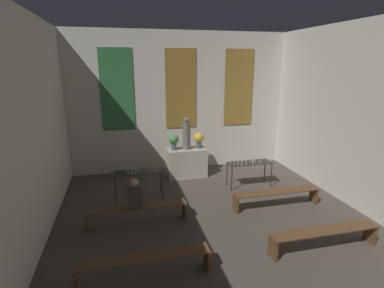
{
  "coord_description": "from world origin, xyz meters",
  "views": [
    {
      "loc": [
        -2.17,
        0.68,
        3.88
      ],
      "look_at": [
        0.0,
        9.58,
        1.39
      ],
      "focal_mm": 28.0,
      "sensor_mm": 36.0,
      "label": 1
    }
  ],
  "objects_px": {
    "candle_rack_right": "(249,165)",
    "pew_third_left": "(145,262)",
    "pew_back_left": "(137,210)",
    "pew_third_right": "(324,235)",
    "flower_vase_right": "(199,139)",
    "pew_back_right": "(276,195)",
    "flower_vase_left": "(174,140)",
    "altar": "(187,163)",
    "candle_rack_left": "(138,175)",
    "person_seated": "(135,194)",
    "statue": "(186,135)"
  },
  "relations": [
    {
      "from": "pew_third_right",
      "to": "flower_vase_right",
      "type": "bearing_deg",
      "value": 106.47
    },
    {
      "from": "person_seated",
      "to": "pew_back_left",
      "type": "bearing_deg",
      "value": -0.0
    },
    {
      "from": "candle_rack_right",
      "to": "pew_back_left",
      "type": "distance_m",
      "value": 3.96
    },
    {
      "from": "flower_vase_right",
      "to": "pew_back_left",
      "type": "xyz_separation_m",
      "value": [
        -2.34,
        -2.87,
        -0.99
      ]
    },
    {
      "from": "statue",
      "to": "pew_back_left",
      "type": "bearing_deg",
      "value": -123.4
    },
    {
      "from": "pew_back_right",
      "to": "statue",
      "type": "bearing_deg",
      "value": 123.4
    },
    {
      "from": "candle_rack_left",
      "to": "statue",
      "type": "bearing_deg",
      "value": 37.71
    },
    {
      "from": "person_seated",
      "to": "candle_rack_right",
      "type": "bearing_deg",
      "value": 22.41
    },
    {
      "from": "candle_rack_left",
      "to": "candle_rack_right",
      "type": "xyz_separation_m",
      "value": [
        3.49,
        0.0,
        0.0
      ]
    },
    {
      "from": "flower_vase_left",
      "to": "pew_back_right",
      "type": "xyz_separation_m",
      "value": [
        2.34,
        -2.87,
        -0.99
      ]
    },
    {
      "from": "altar",
      "to": "pew_third_left",
      "type": "distance_m",
      "value": 5.26
    },
    {
      "from": "flower_vase_right",
      "to": "pew_back_left",
      "type": "bearing_deg",
      "value": -129.14
    },
    {
      "from": "pew_third_right",
      "to": "pew_back_left",
      "type": "relative_size",
      "value": 1.0
    },
    {
      "from": "pew_third_left",
      "to": "pew_third_right",
      "type": "bearing_deg",
      "value": 0.0
    },
    {
      "from": "altar",
      "to": "flower_vase_right",
      "type": "distance_m",
      "value": 0.95
    },
    {
      "from": "pew_back_right",
      "to": "person_seated",
      "type": "relative_size",
      "value": 3.34
    },
    {
      "from": "flower_vase_left",
      "to": "person_seated",
      "type": "bearing_deg",
      "value": -117.53
    },
    {
      "from": "candle_rack_left",
      "to": "pew_third_right",
      "type": "xyz_separation_m",
      "value": [
        3.64,
        -3.55,
        -0.37
      ]
    },
    {
      "from": "pew_back_right",
      "to": "pew_third_right",
      "type": "bearing_deg",
      "value": -90.0
    },
    {
      "from": "flower_vase_right",
      "to": "pew_back_right",
      "type": "relative_size",
      "value": 0.23
    },
    {
      "from": "flower_vase_left",
      "to": "flower_vase_right",
      "type": "bearing_deg",
      "value": 0.0
    },
    {
      "from": "pew_third_right",
      "to": "person_seated",
      "type": "height_order",
      "value": "person_seated"
    },
    {
      "from": "flower_vase_right",
      "to": "pew_third_left",
      "type": "relative_size",
      "value": 0.23
    },
    {
      "from": "flower_vase_left",
      "to": "pew_back_right",
      "type": "distance_m",
      "value": 3.83
    },
    {
      "from": "flower_vase_right",
      "to": "person_seated",
      "type": "height_order",
      "value": "flower_vase_right"
    },
    {
      "from": "candle_rack_left",
      "to": "pew_third_right",
      "type": "distance_m",
      "value": 5.1
    },
    {
      "from": "altar",
      "to": "person_seated",
      "type": "relative_size",
      "value": 1.86
    },
    {
      "from": "candle_rack_left",
      "to": "pew_third_right",
      "type": "height_order",
      "value": "candle_rack_left"
    },
    {
      "from": "statue",
      "to": "person_seated",
      "type": "xyz_separation_m",
      "value": [
        -1.94,
        -2.87,
        -0.72
      ]
    },
    {
      "from": "pew_back_left",
      "to": "pew_third_right",
      "type": "bearing_deg",
      "value": -28.24
    },
    {
      "from": "pew_back_left",
      "to": "person_seated",
      "type": "distance_m",
      "value": 0.44
    },
    {
      "from": "flower_vase_right",
      "to": "pew_back_right",
      "type": "bearing_deg",
      "value": -63.21
    },
    {
      "from": "altar",
      "to": "flower_vase_right",
      "type": "relative_size",
      "value": 2.46
    },
    {
      "from": "altar",
      "to": "flower_vase_left",
      "type": "distance_m",
      "value": 0.95
    },
    {
      "from": "altar",
      "to": "candle_rack_right",
      "type": "distance_m",
      "value": 2.22
    },
    {
      "from": "pew_back_left",
      "to": "statue",
      "type": "bearing_deg",
      "value": 56.6
    },
    {
      "from": "candle_rack_left",
      "to": "pew_third_right",
      "type": "bearing_deg",
      "value": -44.28
    },
    {
      "from": "person_seated",
      "to": "pew_third_right",
      "type": "bearing_deg",
      "value": -27.94
    },
    {
      "from": "pew_back_left",
      "to": "flower_vase_right",
      "type": "bearing_deg",
      "value": 50.86
    },
    {
      "from": "pew_third_left",
      "to": "pew_third_right",
      "type": "distance_m",
      "value": 3.79
    },
    {
      "from": "candle_rack_right",
      "to": "pew_third_left",
      "type": "relative_size",
      "value": 0.57
    },
    {
      "from": "pew_third_right",
      "to": "pew_back_left",
      "type": "bearing_deg",
      "value": 151.76
    },
    {
      "from": "flower_vase_right",
      "to": "pew_third_left",
      "type": "height_order",
      "value": "flower_vase_right"
    },
    {
      "from": "altar",
      "to": "pew_third_left",
      "type": "height_order",
      "value": "altar"
    },
    {
      "from": "candle_rack_right",
      "to": "pew_back_left",
      "type": "xyz_separation_m",
      "value": [
        -3.64,
        -1.52,
        -0.37
      ]
    },
    {
      "from": "statue",
      "to": "flower_vase_right",
      "type": "xyz_separation_m",
      "value": [
        0.44,
        0.0,
        -0.17
      ]
    },
    {
      "from": "candle_rack_right",
      "to": "flower_vase_left",
      "type": "bearing_deg",
      "value": 148.27
    },
    {
      "from": "pew_third_right",
      "to": "candle_rack_right",
      "type": "bearing_deg",
      "value": 92.41
    },
    {
      "from": "pew_back_right",
      "to": "altar",
      "type": "bearing_deg",
      "value": 123.4
    },
    {
      "from": "flower_vase_right",
      "to": "candle_rack_left",
      "type": "bearing_deg",
      "value": -148.33
    }
  ]
}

